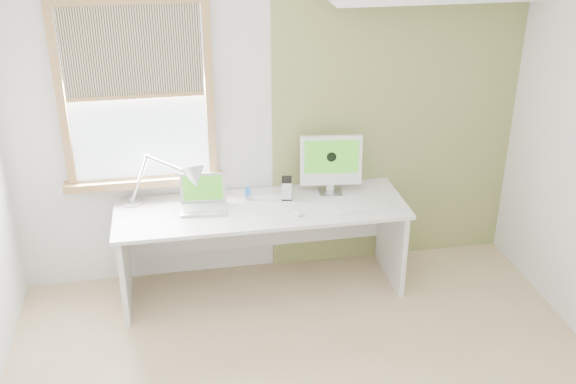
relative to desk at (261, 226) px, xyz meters
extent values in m
cube|color=silver|center=(0.14, 0.32, 0.77)|extent=(4.00, 0.02, 2.60)
cube|color=olive|center=(1.14, 0.30, 0.77)|extent=(2.00, 0.02, 2.60)
cube|color=olive|center=(-1.39, 0.28, 1.02)|extent=(0.06, 0.06, 1.42)
cube|color=olive|center=(-0.33, 0.28, 1.02)|extent=(0.06, 0.06, 1.42)
cube|color=olive|center=(-0.86, 0.28, 1.70)|extent=(1.00, 0.06, 0.06)
cube|color=olive|center=(-0.86, 0.26, 0.34)|extent=(1.20, 0.14, 0.06)
cube|color=#D1E2F9|center=(-0.86, 0.30, 1.02)|extent=(1.00, 0.01, 1.30)
cube|color=beige|center=(-0.86, 0.25, 1.34)|extent=(0.98, 0.02, 0.65)
cube|color=olive|center=(-0.86, 0.25, 1.02)|extent=(0.98, 0.03, 0.03)
cube|color=silver|center=(0.00, -0.06, 0.18)|extent=(2.20, 0.70, 0.03)
cube|color=silver|center=(-1.05, -0.06, -0.18)|extent=(0.04, 0.64, 0.70)
cube|color=silver|center=(1.05, -0.06, -0.18)|extent=(0.04, 0.64, 0.70)
cube|color=silver|center=(0.00, 0.26, -0.08)|extent=(2.08, 0.02, 0.48)
cylinder|color=silver|center=(-0.96, 0.19, 0.21)|extent=(0.20, 0.20, 0.02)
sphere|color=silver|center=(-0.96, 0.19, 0.23)|extent=(0.06, 0.06, 0.05)
cylinder|color=silver|center=(-0.89, 0.17, 0.40)|extent=(0.17, 0.06, 0.36)
sphere|color=silver|center=(-0.82, 0.16, 0.58)|extent=(0.05, 0.05, 0.04)
cylinder|color=silver|center=(-0.66, 0.11, 0.52)|extent=(0.32, 0.13, 0.14)
sphere|color=silver|center=(-0.51, 0.05, 0.46)|extent=(0.05, 0.05, 0.04)
cone|color=silver|center=(-0.48, 0.05, 0.43)|extent=(0.23, 0.27, 0.22)
cube|color=silver|center=(-0.43, -0.03, 0.20)|extent=(0.36, 0.26, 0.02)
cube|color=#B2B5B7|center=(-0.43, -0.03, 0.21)|extent=(0.30, 0.16, 0.00)
cube|color=silver|center=(-0.42, 0.09, 0.32)|extent=(0.34, 0.09, 0.22)
cube|color=#398E1C|center=(-0.42, 0.08, 0.32)|extent=(0.30, 0.07, 0.18)
cylinder|color=silver|center=(-0.08, 0.09, 0.20)|extent=(0.07, 0.07, 0.02)
cube|color=silver|center=(-0.08, 0.09, 0.27)|extent=(0.05, 0.01, 0.10)
cube|color=#194C99|center=(-0.08, 0.08, 0.27)|extent=(0.04, 0.01, 0.08)
cube|color=silver|center=(0.22, 0.07, 0.27)|extent=(0.10, 0.13, 0.16)
cube|color=black|center=(0.22, 0.07, 0.35)|extent=(0.10, 0.13, 0.01)
cube|color=black|center=(0.22, 0.07, 0.20)|extent=(0.10, 0.13, 0.01)
cube|color=silver|center=(0.57, 0.08, 0.20)|extent=(0.19, 0.17, 0.01)
cube|color=silver|center=(0.57, 0.11, 0.28)|extent=(0.06, 0.03, 0.16)
cube|color=white|center=(0.57, 0.10, 0.47)|extent=(0.48, 0.13, 0.39)
cube|color=#398E1C|center=(0.57, 0.07, 0.51)|extent=(0.42, 0.07, 0.26)
cylinder|color=black|center=(0.57, 0.07, 0.51)|extent=(0.08, 0.02, 0.08)
cube|color=white|center=(0.76, -0.24, 0.20)|extent=(0.42, 0.13, 0.02)
cube|color=white|center=(0.76, -0.24, 0.21)|extent=(0.39, 0.10, 0.00)
ellipsoid|color=white|center=(0.25, -0.23, 0.21)|extent=(0.07, 0.10, 0.03)
camera|label=1|loc=(-0.62, -4.63, 2.53)|focal=42.68mm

